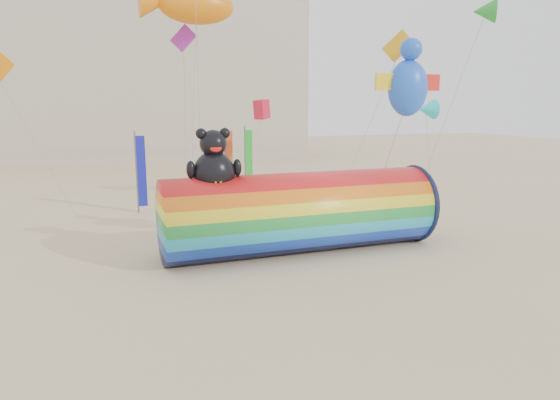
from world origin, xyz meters
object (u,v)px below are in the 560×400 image
object	(u,v)px
hotel_building	(49,74)
kite_handler	(352,218)
windsock_assembly	(300,210)
fabric_bundle	(383,237)

from	to	relation	value
hotel_building	kite_handler	xyz separation A→B (m)	(17.05, -43.22, -9.38)
hotel_building	windsock_assembly	world-z (taller)	hotel_building
kite_handler	hotel_building	bearing A→B (deg)	-107.83
hotel_building	kite_handler	distance (m)	47.40
hotel_building	windsock_assembly	size ratio (longest dim) A/B	4.69
kite_handler	fabric_bundle	distance (m)	1.99
hotel_building	kite_handler	world-z (taller)	hotel_building
hotel_building	windsock_assembly	bearing A→B (deg)	-73.56
hotel_building	fabric_bundle	bearing A→B (deg)	-68.20
fabric_bundle	windsock_assembly	bearing A→B (deg)	-177.68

